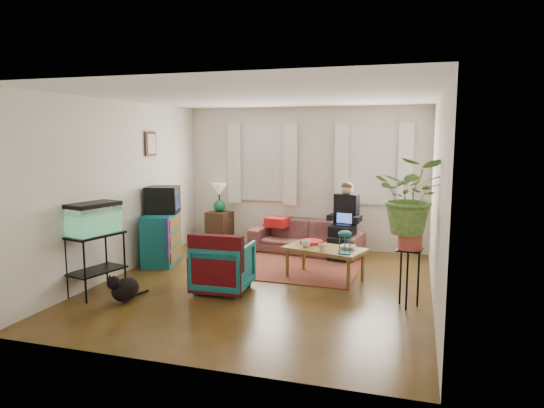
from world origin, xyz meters
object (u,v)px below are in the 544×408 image
(sofa, at_px, (306,231))
(coffee_table, at_px, (325,263))
(aquarium_stand, at_px, (96,264))
(side_table, at_px, (220,227))
(armchair, at_px, (223,264))
(plant_stand, at_px, (409,278))
(dresser, at_px, (161,238))

(sofa, height_order, coffee_table, sofa)
(aquarium_stand, bearing_deg, sofa, 69.14)
(side_table, relative_size, armchair, 0.85)
(sofa, bearing_deg, aquarium_stand, -115.91)
(aquarium_stand, bearing_deg, coffee_table, 43.39)
(aquarium_stand, bearing_deg, armchair, 36.09)
(armchair, xyz_separation_m, plant_stand, (2.41, 0.06, -0.00))
(side_table, xyz_separation_m, dresser, (-0.34, -1.64, 0.10))
(aquarium_stand, distance_m, coffee_table, 3.16)
(dresser, relative_size, aquarium_stand, 1.13)
(sofa, relative_size, dresser, 2.17)
(side_table, relative_size, plant_stand, 0.85)
(armchair, height_order, coffee_table, armchair)
(sofa, bearing_deg, armchair, -94.54)
(dresser, bearing_deg, armchair, -50.37)
(dresser, relative_size, coffee_table, 0.81)
(side_table, relative_size, coffee_table, 0.54)
(coffee_table, relative_size, plant_stand, 1.56)
(sofa, xyz_separation_m, dresser, (-2.13, -1.35, 0.02))
(armchair, bearing_deg, plant_stand, 179.30)
(side_table, relative_size, aquarium_stand, 0.76)
(aquarium_stand, distance_m, armchair, 1.67)
(sofa, xyz_separation_m, coffee_table, (0.62, -1.50, -0.15))
(armchair, relative_size, coffee_table, 0.64)
(coffee_table, bearing_deg, aquarium_stand, -133.37)
(side_table, height_order, dresser, dresser)
(aquarium_stand, xyz_separation_m, coffee_table, (2.76, 1.54, -0.17))
(aquarium_stand, relative_size, coffee_table, 0.71)
(side_table, height_order, aquarium_stand, aquarium_stand)
(dresser, bearing_deg, plant_stand, -29.98)
(sofa, bearing_deg, side_table, 179.96)
(dresser, height_order, aquarium_stand, dresser)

